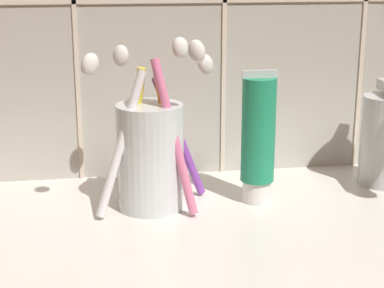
# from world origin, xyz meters

# --- Properties ---
(sink_counter) EXTENTS (0.69, 0.34, 0.02)m
(sink_counter) POSITION_xyz_m (0.00, 0.00, 0.01)
(sink_counter) COLOR silver
(sink_counter) RESTS_ON ground
(toothbrush_cup) EXTENTS (0.15, 0.09, 0.18)m
(toothbrush_cup) POSITION_xyz_m (-0.08, 0.06, 0.08)
(toothbrush_cup) COLOR silver
(toothbrush_cup) RESTS_ON sink_counter
(toothpaste_tube) EXTENTS (0.04, 0.04, 0.14)m
(toothpaste_tube) POSITION_xyz_m (0.03, 0.06, 0.09)
(toothpaste_tube) COLOR white
(toothpaste_tube) RESTS_ON sink_counter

